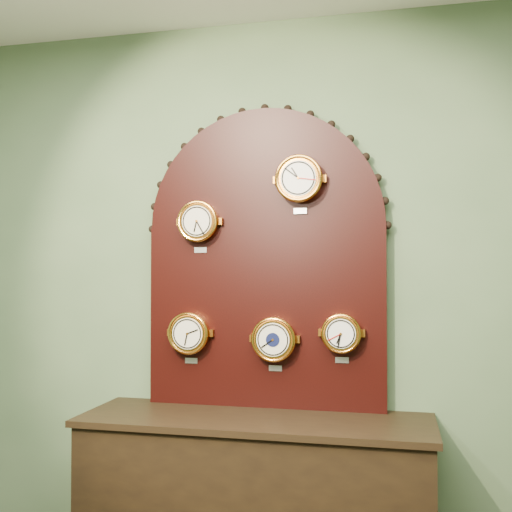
% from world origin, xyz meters
% --- Properties ---
extents(wall_back, '(4.00, 0.00, 4.00)m').
position_xyz_m(wall_back, '(0.00, 2.50, 1.40)').
color(wall_back, '#526C4A').
rests_on(wall_back, ground).
extents(shop_counter, '(1.60, 0.50, 0.80)m').
position_xyz_m(shop_counter, '(0.00, 2.23, 0.40)').
color(shop_counter, black).
rests_on(shop_counter, ground_plane).
extents(display_board, '(1.26, 0.06, 1.53)m').
position_xyz_m(display_board, '(0.00, 2.45, 1.63)').
color(display_board, black).
rests_on(display_board, shop_counter).
extents(roman_clock, '(0.21, 0.08, 0.26)m').
position_xyz_m(roman_clock, '(-0.33, 2.38, 1.76)').
color(roman_clock, orange).
rests_on(roman_clock, display_board).
extents(arabic_clock, '(0.23, 0.08, 0.28)m').
position_xyz_m(arabic_clock, '(0.19, 2.38, 1.96)').
color(arabic_clock, orange).
rests_on(arabic_clock, display_board).
extents(hygrometer, '(0.21, 0.08, 0.26)m').
position_xyz_m(hygrometer, '(-0.38, 2.38, 1.20)').
color(hygrometer, orange).
rests_on(hygrometer, display_board).
extents(barometer, '(0.22, 0.08, 0.27)m').
position_xyz_m(barometer, '(0.06, 2.38, 1.18)').
color(barometer, orange).
rests_on(barometer, display_board).
extents(tide_clock, '(0.19, 0.08, 0.24)m').
position_xyz_m(tide_clock, '(0.39, 2.38, 1.21)').
color(tide_clock, orange).
rests_on(tide_clock, display_board).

